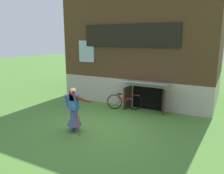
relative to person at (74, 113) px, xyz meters
The scene contains 5 objects.
ground_plane 1.08m from the person, 55.24° to the left, with size 60.00×60.00×0.00m, color #4C7F33.
log_house 6.68m from the person, 85.61° to the left, with size 7.65×6.33×5.62m.
person is the anchor object (origin of this frame).
kite 0.79m from the person, 59.53° to the right, with size 0.84×0.88×1.43m.
bicycle_red 3.20m from the person, 80.29° to the left, with size 1.58×0.60×0.76m.
Camera 1 is at (4.24, -6.73, 3.26)m, focal length 35.81 mm.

